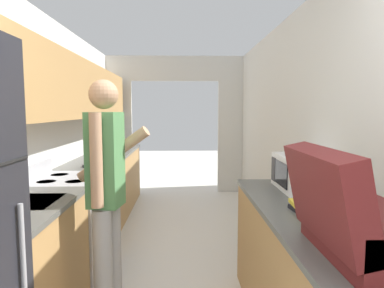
# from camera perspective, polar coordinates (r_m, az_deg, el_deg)

# --- Properties ---
(wall_left) EXTENTS (0.38, 7.95, 2.50)m
(wall_left) POSITION_cam_1_polar(r_m,az_deg,el_deg) (3.58, -23.45, 4.40)
(wall_left) COLOR silver
(wall_left) RESTS_ON ground_plane
(wall_right) EXTENTS (0.06, 7.95, 2.50)m
(wall_right) POSITION_cam_1_polar(r_m,az_deg,el_deg) (3.12, 19.70, 0.20)
(wall_right) COLOR silver
(wall_right) RESTS_ON ground_plane
(wall_far_with_doorway) EXTENTS (2.89, 0.06, 2.50)m
(wall_far_with_doorway) POSITION_cam_1_polar(r_m,az_deg,el_deg) (6.30, -2.84, 4.84)
(wall_far_with_doorway) COLOR silver
(wall_far_with_doorway) RESTS_ON ground_plane
(counter_left) EXTENTS (0.62, 4.59, 0.91)m
(counter_left) POSITION_cam_1_polar(r_m,az_deg,el_deg) (4.27, -16.43, -9.13)
(counter_left) COLOR #B2844C
(counter_left) RESTS_ON ground_plane
(counter_right) EXTENTS (0.62, 2.09, 0.91)m
(counter_right) POSITION_cam_1_polar(r_m,az_deg,el_deg) (2.39, 19.55, -21.41)
(counter_right) COLOR #B2844C
(counter_right) RESTS_ON ground_plane
(range_oven) EXTENTS (0.66, 0.73, 1.05)m
(range_oven) POSITION_cam_1_polar(r_m,az_deg,el_deg) (3.49, -19.92, -12.51)
(range_oven) COLOR #B7B7BC
(range_oven) RESTS_ON ground_plane
(person) EXTENTS (0.56, 0.42, 1.74)m
(person) POSITION_cam_1_polar(r_m,az_deg,el_deg) (2.47, -14.12, -8.36)
(person) COLOR #9E9E9E
(person) RESTS_ON ground_plane
(suitcase) EXTENTS (0.49, 0.64, 0.47)m
(suitcase) POSITION_cam_1_polar(r_m,az_deg,el_deg) (1.64, 25.50, -11.44)
(suitcase) COLOR #5B1919
(suitcase) RESTS_ON counter_right
(microwave) EXTENTS (0.33, 0.51, 0.27)m
(microwave) POSITION_cam_1_polar(r_m,az_deg,el_deg) (2.82, 17.52, -4.58)
(microwave) COLOR white
(microwave) RESTS_ON counter_right
(book_stack) EXTENTS (0.23, 0.28, 0.05)m
(book_stack) POSITION_cam_1_polar(r_m,az_deg,el_deg) (2.25, 19.13, -10.06)
(book_stack) COLOR black
(book_stack) RESTS_ON counter_right
(knife) EXTENTS (0.11, 0.33, 0.02)m
(knife) POSITION_cam_1_polar(r_m,az_deg,el_deg) (3.99, -17.36, -3.46)
(knife) COLOR #B7B7BC
(knife) RESTS_ON counter_left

